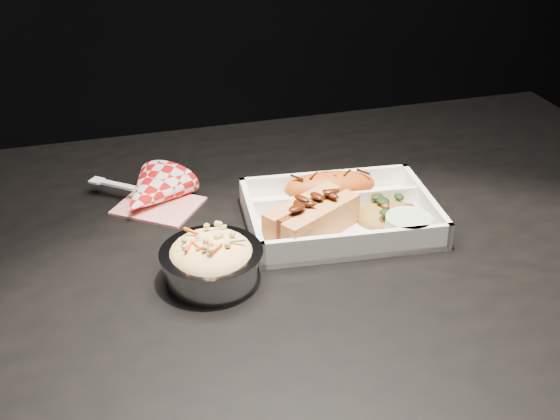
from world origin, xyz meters
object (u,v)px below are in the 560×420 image
object	(u,v)px
food_tray	(339,217)
foil_coleslaw_cup	(211,259)
dining_table	(309,289)
fried_pastry	(330,187)
hotdog	(312,215)
napkin_fork	(150,194)

from	to	relation	value
food_tray	foil_coleslaw_cup	world-z (taller)	foil_coleslaw_cup
dining_table	food_tray	bearing A→B (deg)	17.80
food_tray	foil_coleslaw_cup	xyz separation A→B (m)	(-0.19, -0.08, 0.02)
dining_table	foil_coleslaw_cup	bearing A→B (deg)	-155.15
food_tray	fried_pastry	distance (m)	0.06
hotdog	foil_coleslaw_cup	size ratio (longest dim) A/B	1.14
fried_pastry	napkin_fork	distance (m)	0.26
napkin_fork	food_tray	bearing A→B (deg)	11.69
fried_pastry	foil_coleslaw_cup	size ratio (longest dim) A/B	1.08
food_tray	foil_coleslaw_cup	size ratio (longest dim) A/B	2.17
food_tray	fried_pastry	world-z (taller)	fried_pastry
hotdog	dining_table	bearing A→B (deg)	47.28
hotdog	foil_coleslaw_cup	xyz separation A→B (m)	(-0.14, -0.06, -0.00)
foil_coleslaw_cup	napkin_fork	size ratio (longest dim) A/B	0.75
hotdog	foil_coleslaw_cup	distance (m)	0.16
food_tray	hotdog	bearing A→B (deg)	-149.23
dining_table	foil_coleslaw_cup	xyz separation A→B (m)	(-0.15, -0.07, 0.12)
food_tray	fried_pastry	xyz separation A→B (m)	(0.01, 0.05, 0.02)
foil_coleslaw_cup	napkin_fork	xyz separation A→B (m)	(-0.05, 0.21, -0.01)
dining_table	hotdog	world-z (taller)	hotdog
dining_table	napkin_fork	bearing A→B (deg)	144.41
fried_pastry	napkin_fork	bearing A→B (deg)	164.12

